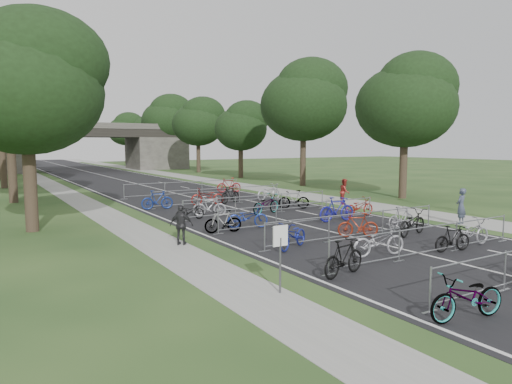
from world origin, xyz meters
TOP-DOWN VIEW (x-y plane):
  - road at (0.00, 50.00)m, footprint 11.00×140.00m
  - sidewalk_right at (8.00, 50.00)m, footprint 3.00×140.00m
  - sidewalk_left at (-7.50, 50.00)m, footprint 2.00×140.00m
  - lane_markings at (0.00, 50.00)m, footprint 0.12×140.00m
  - overpass_bridge at (0.00, 65.00)m, footprint 31.00×8.00m
  - park_sign at (-6.80, 3.00)m, footprint 0.45×0.06m
  - tree_left_0 at (-11.39, 15.93)m, footprint 6.72×6.72m
  - tree_right_0 at (13.11, 15.93)m, footprint 7.17×7.17m
  - tree_left_1 at (-11.39, 27.93)m, footprint 7.56×7.56m
  - tree_right_1 at (13.11, 27.93)m, footprint 8.18×8.18m
  - tree_left_2 at (-11.39, 39.93)m, footprint 8.40×8.40m
  - tree_right_2 at (13.11, 39.93)m, footprint 6.16×6.16m
  - tree_right_3 at (13.11, 51.93)m, footprint 7.17×7.17m
  - tree_right_4 at (13.11, 63.93)m, footprint 8.18×8.18m
  - tree_right_5 at (13.11, 75.93)m, footprint 6.16×6.16m
  - tree_right_6 at (13.11, 87.93)m, footprint 7.17×7.17m
  - barrier_row_1 at (0.00, 3.60)m, footprint 9.70×0.08m
  - barrier_row_2 at (0.00, 7.20)m, footprint 9.70×0.08m
  - barrier_row_3 at (0.00, 11.00)m, footprint 9.70×0.08m
  - barrier_row_4 at (0.00, 15.00)m, footprint 9.70×0.08m
  - barrier_row_5 at (0.00, 20.00)m, footprint 9.70×0.08m
  - barrier_row_6 at (0.00, 26.00)m, footprint 9.70×0.08m
  - bike_0 at (-4.30, -0.76)m, footprint 2.14×1.07m
  - bike_4 at (-4.30, 3.28)m, footprint 1.95×0.91m
  - bike_5 at (-1.56, 4.49)m, footprint 2.17×1.10m
  - bike_6 at (1.25, 3.55)m, footprint 1.68×0.74m
  - bike_7 at (2.65, 3.75)m, footprint 2.08×0.78m
  - bike_8 at (-3.47, 6.97)m, footprint 2.07×1.50m
  - bike_9 at (0.12, 7.26)m, footprint 1.75×1.29m
  - bike_10 at (2.41, 6.33)m, footprint 2.28×1.25m
  - bike_11 at (3.19, 7.60)m, footprint 1.81×0.59m
  - bike_12 at (-4.28, 11.15)m, footprint 1.76×0.80m
  - bike_13 at (-2.74, 11.61)m, footprint 2.06×1.25m
  - bike_14 at (2.04, 10.76)m, footprint 2.15×0.78m
  - bike_15 at (4.30, 11.49)m, footprint 1.97×0.71m
  - bike_16 at (-4.18, 15.13)m, footprint 1.72×0.73m
  - bike_17 at (-2.75, 15.71)m, footprint 1.87×1.31m
  - bike_18 at (0.30, 14.75)m, footprint 2.27×1.35m
  - bike_19 at (2.87, 15.60)m, footprint 1.94×1.31m
  - bike_20 at (-4.30, 19.78)m, footprint 1.98×0.81m
  - bike_21 at (-0.89, 19.88)m, footprint 2.27×1.19m
  - bike_22 at (0.79, 19.91)m, footprint 2.05×1.37m
  - bike_23 at (4.00, 20.14)m, footprint 2.27×1.18m
  - bike_27 at (4.00, 26.11)m, footprint 2.08×0.98m
  - pedestrian_a at (6.80, 7.03)m, footprint 0.72×0.56m
  - pedestrian_b at (6.98, 15.59)m, footprint 1.04×1.01m
  - pedestrian_c at (-6.80, 9.81)m, footprint 0.97×0.86m

SIDE VIEW (x-z plane):
  - lane_markings at x=0.00m, z-range 0.00..0.00m
  - road at x=0.00m, z-range 0.00..0.01m
  - sidewalk_right at x=8.00m, z-range 0.00..0.01m
  - sidewalk_left at x=-7.50m, z-range 0.00..0.01m
  - bike_16 at x=-4.18m, z-range 0.00..0.88m
  - bike_6 at x=1.25m, z-range 0.00..0.98m
  - bike_13 at x=-2.74m, z-range 0.00..1.02m
  - bike_12 at x=-4.28m, z-range 0.00..1.02m
  - bike_15 at x=4.30m, z-range 0.00..1.03m
  - bike_8 at x=-3.47m, z-range 0.00..1.04m
  - bike_9 at x=0.12m, z-range 0.00..1.04m
  - bike_11 at x=3.19m, z-range 0.00..1.07m
  - bike_0 at x=-4.30m, z-range 0.00..1.07m
  - bike_7 at x=2.65m, z-range 0.00..1.08m
  - bike_5 at x=-1.56m, z-range 0.00..1.09m
  - barrier_row_1 at x=0.00m, z-range 0.00..1.10m
  - barrier_row_2 at x=0.00m, z-range 0.00..1.10m
  - barrier_row_3 at x=0.00m, z-range 0.00..1.10m
  - barrier_row_4 at x=0.00m, z-range 0.00..1.10m
  - barrier_row_5 at x=0.00m, z-range 0.00..1.10m
  - barrier_row_6 at x=0.00m, z-range 0.00..1.10m
  - bike_17 at x=-2.75m, z-range 0.00..1.10m
  - bike_18 at x=0.30m, z-range 0.00..1.13m
  - bike_4 at x=-4.30m, z-range 0.00..1.13m
  - bike_21 at x=-0.89m, z-range 0.00..1.13m
  - bike_23 at x=4.00m, z-range 0.00..1.14m
  - bike_10 at x=2.41m, z-range 0.00..1.14m
  - bike_19 at x=2.87m, z-range 0.00..1.14m
  - bike_20 at x=-4.30m, z-range 0.00..1.16m
  - bike_22 at x=0.79m, z-range 0.00..1.20m
  - bike_27 at x=4.00m, z-range 0.00..1.21m
  - bike_14 at x=2.04m, z-range 0.00..1.26m
  - pedestrian_c at x=-6.80m, z-range 0.00..1.57m
  - pedestrian_b at x=6.98m, z-range 0.00..1.68m
  - pedestrian_a at x=6.80m, z-range 0.00..1.77m
  - park_sign at x=-6.80m, z-range 0.36..2.18m
  - overpass_bridge at x=0.00m, z-range 0.01..7.06m
  - tree_right_2 at x=13.11m, z-range 1.25..10.64m
  - tree_right_5 at x=13.11m, z-range 1.25..10.64m
  - tree_left_0 at x=-11.39m, z-range 1.36..11.61m
  - tree_right_0 at x=13.11m, z-range 1.46..12.39m
  - tree_right_3 at x=13.11m, z-range 1.46..12.39m
  - tree_right_6 at x=13.11m, z-range 1.46..12.39m
  - tree_left_1 at x=-11.39m, z-range 1.54..13.07m
  - tree_right_1 at x=13.11m, z-range 1.67..14.13m
  - tree_right_4 at x=13.11m, z-range 1.67..14.13m
  - tree_left_2 at x=-11.39m, z-range 1.71..14.52m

